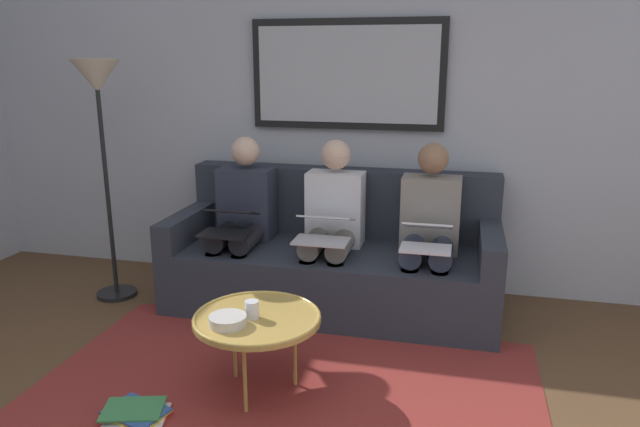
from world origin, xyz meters
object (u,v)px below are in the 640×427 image
object	(u,v)px
person_middle	(332,221)
laptop_silver	(324,228)
framed_mirror	(347,75)
coffee_table	(257,319)
person_left	(429,227)
cup	(252,310)
laptop_black	(229,221)
couch	(334,259)
bowl	(228,321)
standing_lamp	(99,103)
laptop_white	(427,236)
person_right	(242,215)
magazine_stack	(136,414)

from	to	relation	value
person_middle	laptop_silver	xyz separation A→B (m)	(0.00, 0.24, 0.02)
framed_mirror	coffee_table	bearing A→B (deg)	85.37
coffee_table	laptop_silver	world-z (taller)	laptop_silver
person_left	cup	bearing A→B (deg)	56.04
laptop_silver	person_middle	bearing A→B (deg)	-90.00
cup	person_middle	bearing A→B (deg)	-97.21
framed_mirror	laptop_silver	xyz separation A→B (m)	(0.00, 0.70, -0.92)
cup	laptop_black	bearing A→B (deg)	-62.10
couch	person_middle	distance (m)	0.31
person_middle	laptop_black	world-z (taller)	person_middle
bowl	standing_lamp	distance (m)	1.94
framed_mirror	cup	distance (m)	1.96
person_left	laptop_white	distance (m)	0.24
cup	person_right	bearing A→B (deg)	-67.18
person_right	bowl	bearing A→B (deg)	107.68
person_middle	laptop_black	size ratio (longest dim) A/B	3.20
laptop_silver	magazine_stack	bearing A→B (deg)	64.23
person_middle	laptop_white	bearing A→B (deg)	159.25
couch	laptop_white	bearing A→B (deg)	154.07
laptop_silver	person_right	xyz separation A→B (m)	(0.64, -0.24, -0.02)
magazine_stack	cup	bearing A→B (deg)	-143.22
bowl	laptop_black	size ratio (longest dim) A/B	0.51
person_middle	standing_lamp	world-z (taller)	standing_lamp
person_left	laptop_black	distance (m)	1.30
laptop_white	person_middle	bearing A→B (deg)	-20.75
person_middle	person_right	xyz separation A→B (m)	(0.64, 0.00, 0.00)
person_left	couch	bearing A→B (deg)	-6.13
framed_mirror	standing_lamp	distance (m)	1.69
standing_lamp	bowl	bearing A→B (deg)	140.72
laptop_silver	person_right	size ratio (longest dim) A/B	0.31
laptop_silver	standing_lamp	world-z (taller)	standing_lamp
framed_mirror	laptop_silver	size ratio (longest dim) A/B	3.87
couch	person_middle	bearing A→B (deg)	90.00
laptop_white	bowl	bearing A→B (deg)	49.81
coffee_table	magazine_stack	bearing A→B (deg)	37.35
bowl	laptop_silver	bearing A→B (deg)	-102.70
person_left	person_right	size ratio (longest dim) A/B	1.00
coffee_table	laptop_white	world-z (taller)	laptop_white
person_middle	person_right	world-z (taller)	same
laptop_black	bowl	bearing A→B (deg)	111.44
coffee_table	couch	bearing A→B (deg)	-96.10
cup	laptop_silver	distance (m)	0.96
couch	person_left	size ratio (longest dim) A/B	1.93
cup	magazine_stack	xyz separation A→B (m)	(0.47, 0.35, -0.43)
person_right	laptop_black	xyz separation A→B (m)	(0.00, 0.24, 0.02)
person_middle	magazine_stack	world-z (taller)	person_middle
framed_mirror	bowl	distance (m)	2.07
cup	person_right	xyz separation A→B (m)	(0.49, -1.17, 0.15)
magazine_stack	couch	bearing A→B (deg)	-111.24
person_right	laptop_black	distance (m)	0.24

